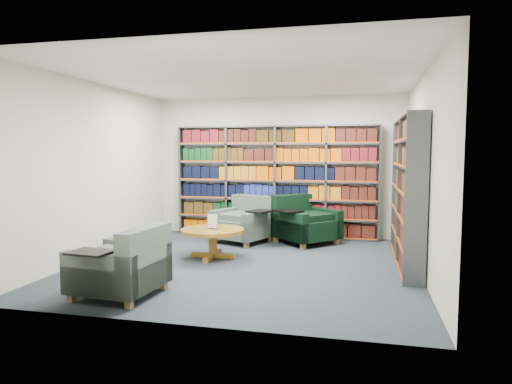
% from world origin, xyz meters
% --- Properties ---
extents(room_shell, '(5.02, 5.02, 2.82)m').
position_xyz_m(room_shell, '(0.00, 0.00, 1.40)').
color(room_shell, '#1E2930').
rests_on(room_shell, ground).
extents(bookshelf_back, '(4.00, 0.28, 2.20)m').
position_xyz_m(bookshelf_back, '(0.00, 2.34, 1.10)').
color(bookshelf_back, '#47494F').
rests_on(bookshelf_back, ground).
extents(bookshelf_right, '(0.28, 2.50, 2.20)m').
position_xyz_m(bookshelf_right, '(2.34, 0.60, 1.10)').
color(bookshelf_right, '#47494F').
rests_on(bookshelf_right, ground).
extents(chair_teal_left, '(1.26, 1.23, 0.86)m').
position_xyz_m(chair_teal_left, '(-0.47, 1.74, 0.34)').
color(chair_teal_left, '#06203E').
rests_on(chair_teal_left, ground).
extents(chair_green_right, '(1.38, 1.38, 0.89)m').
position_xyz_m(chair_green_right, '(0.61, 1.86, 0.36)').
color(chair_green_right, black).
rests_on(chair_green_right, ground).
extents(chair_teal_front, '(0.99, 1.12, 0.83)m').
position_xyz_m(chair_teal_front, '(-1.02, -1.81, 0.34)').
color(chair_teal_front, '#06203E').
rests_on(chair_teal_front, ground).
extents(coffee_table, '(1.01, 1.01, 0.71)m').
position_xyz_m(coffee_table, '(-0.63, 0.26, 0.38)').
color(coffee_table, olive).
rests_on(coffee_table, ground).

